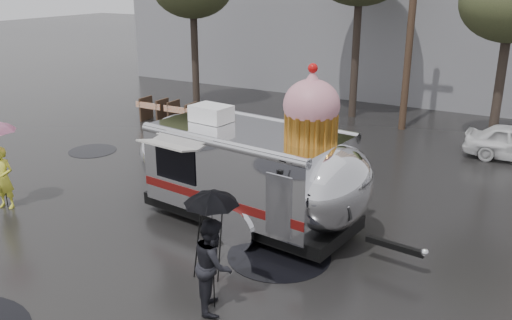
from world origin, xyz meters
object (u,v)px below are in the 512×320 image
Objects in this scene: person_left at (3,178)px; tripod at (208,234)px; airstream_trailer at (252,168)px; person_right at (213,264)px.

person_left is 1.06× the size of tripod.
tripod is (0.47, -2.60, -0.55)m from airstream_trailer.
person_right is 1.15× the size of tripod.
airstream_trailer is at bearing 90.19° from tripod.
person_right is at bearing -60.37° from tripod.
person_left reaches higher than tripod.
person_right reaches higher than tripod.
airstream_trailer is 3.73m from person_right.
person_left is at bearing 49.29° from person_right.
tripod is at bearing -73.27° from airstream_trailer.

